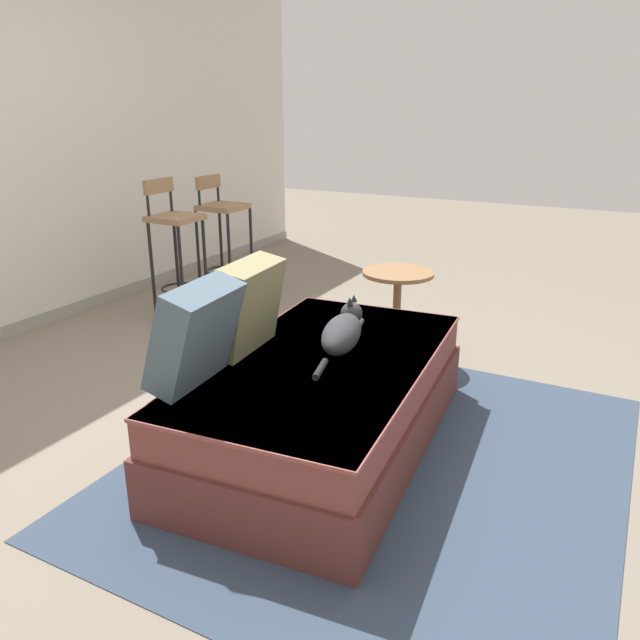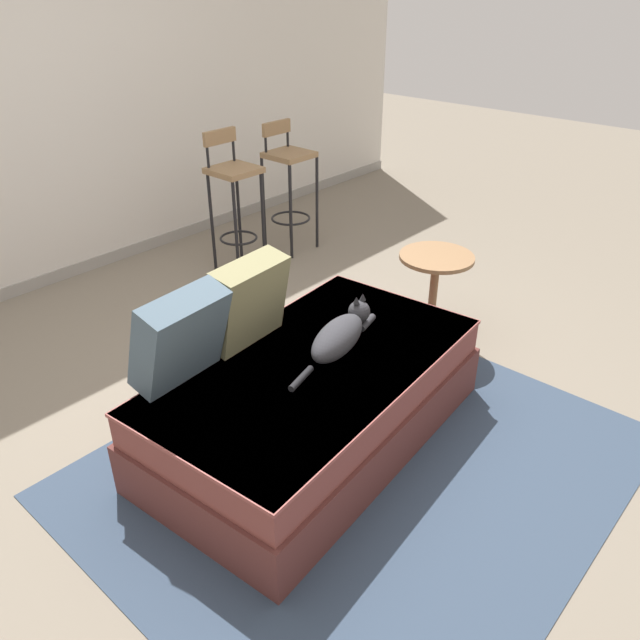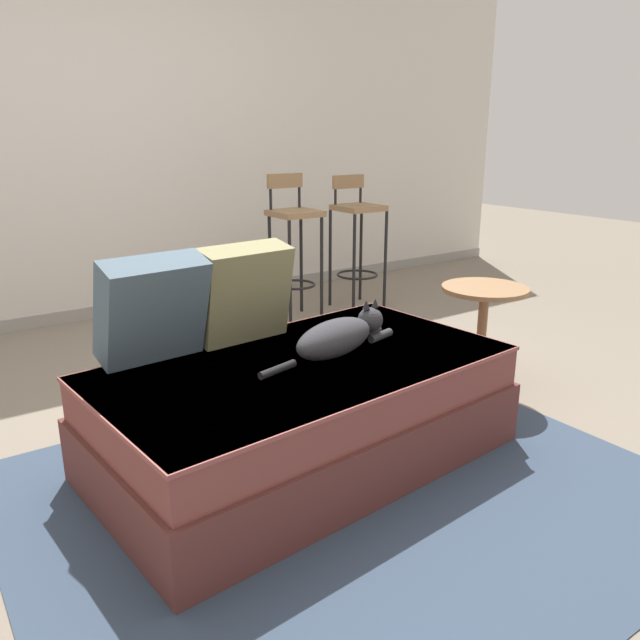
# 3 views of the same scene
# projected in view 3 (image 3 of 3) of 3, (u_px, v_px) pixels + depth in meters

# --- Properties ---
(ground_plane) EXTENTS (16.00, 16.00, 0.00)m
(ground_plane) POSITION_uv_depth(u_px,v_px,m) (258.00, 424.00, 2.94)
(ground_plane) COLOR slate
(ground_plane) RESTS_ON ground
(wall_back_panel) EXTENTS (8.00, 0.10, 2.60)m
(wall_back_panel) POSITION_uv_depth(u_px,v_px,m) (94.00, 134.00, 4.33)
(wall_back_panel) COLOR silver
(wall_back_panel) RESTS_ON ground
(wall_baseboard_trim) EXTENTS (8.00, 0.02, 0.09)m
(wall_baseboard_trim) POSITION_uv_depth(u_px,v_px,m) (113.00, 309.00, 4.66)
(wall_baseboard_trim) COLOR gray
(wall_baseboard_trim) RESTS_ON ground
(area_rug) EXTENTS (2.37, 2.04, 0.01)m
(area_rug) POSITION_uv_depth(u_px,v_px,m) (347.00, 490.00, 2.39)
(area_rug) COLOR #334256
(area_rug) RESTS_ON ground
(couch) EXTENTS (1.74, 1.07, 0.44)m
(couch) POSITION_uv_depth(u_px,v_px,m) (304.00, 410.00, 2.56)
(couch) COLOR brown
(couch) RESTS_ON ground
(throw_pillow_corner) EXTENTS (0.43, 0.30, 0.43)m
(throw_pillow_corner) POSITION_uv_depth(u_px,v_px,m) (152.00, 309.00, 2.43)
(throw_pillow_corner) COLOR #4C6070
(throw_pillow_corner) RESTS_ON couch
(throw_pillow_middle) EXTENTS (0.42, 0.25, 0.43)m
(throw_pillow_middle) POSITION_uv_depth(u_px,v_px,m) (243.00, 293.00, 2.68)
(throw_pillow_middle) COLOR #847F56
(throw_pillow_middle) RESTS_ON couch
(cat) EXTENTS (0.74, 0.27, 0.19)m
(cat) POSITION_uv_depth(u_px,v_px,m) (339.00, 336.00, 2.56)
(cat) COLOR #333338
(cat) RESTS_ON couch
(bar_stool_near_window) EXTENTS (0.32, 0.32, 1.03)m
(bar_stool_near_window) POSITION_uv_depth(u_px,v_px,m) (294.00, 234.00, 4.42)
(bar_stool_near_window) COLOR black
(bar_stool_near_window) RESTS_ON ground
(bar_stool_by_doorway) EXTENTS (0.33, 0.33, 1.00)m
(bar_stool_by_doorway) POSITION_uv_depth(u_px,v_px,m) (357.00, 230.00, 4.73)
(bar_stool_by_doorway) COLOR black
(bar_stool_by_doorway) RESTS_ON ground
(side_table) EXTENTS (0.44, 0.44, 0.56)m
(side_table) POSITION_uv_depth(u_px,v_px,m) (482.00, 323.00, 3.24)
(side_table) COLOR olive
(side_table) RESTS_ON ground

